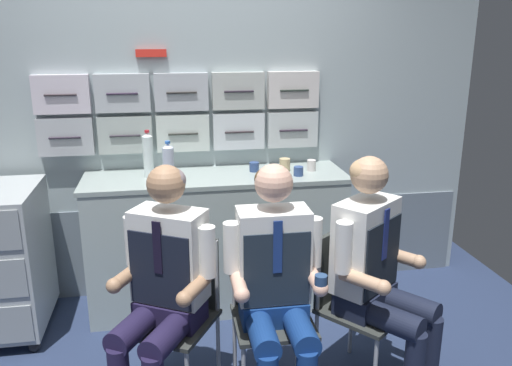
% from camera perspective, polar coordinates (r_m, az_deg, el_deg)
% --- Properties ---
extents(galley_bulkhead, '(4.20, 0.14, 2.15)m').
position_cam_1_polar(galley_bulkhead, '(3.76, -7.36, 3.59)').
color(galley_bulkhead, '#A4B4B8').
rests_on(galley_bulkhead, ground).
extents(galley_counter, '(1.75, 0.53, 0.94)m').
position_cam_1_polar(galley_counter, '(3.68, -4.20, -6.21)').
color(galley_counter, '#A3B2AE').
rests_on(galley_counter, ground).
extents(service_trolley, '(0.40, 0.65, 0.95)m').
position_cam_1_polar(service_trolley, '(3.66, -25.13, -7.30)').
color(service_trolley, black).
rests_on(service_trolley, ground).
extents(folding_chair_left, '(0.55, 0.55, 0.84)m').
position_cam_1_polar(folding_chair_left, '(2.86, -8.31, -12.30)').
color(folding_chair_left, '#A8AAAF').
rests_on(folding_chair_left, ground).
extents(crew_member_left, '(0.59, 0.68, 1.26)m').
position_cam_1_polar(crew_member_left, '(2.65, -10.12, -10.48)').
color(crew_member_left, black).
rests_on(crew_member_left, ground).
extents(folding_chair_center, '(0.40, 0.41, 0.84)m').
position_cam_1_polar(folding_chair_center, '(2.84, 1.50, -12.26)').
color(folding_chair_center, '#A8AAAF').
rests_on(folding_chair_center, ground).
extents(crew_member_center, '(0.50, 0.61, 1.26)m').
position_cam_1_polar(crew_member_center, '(2.62, 2.21, -10.53)').
color(crew_member_center, black).
rests_on(crew_member_center, ground).
extents(folding_chair_right, '(0.56, 0.56, 0.84)m').
position_cam_1_polar(folding_chair_right, '(2.96, 10.09, -11.26)').
color(folding_chair_right, '#A8AAAF').
rests_on(folding_chair_right, ground).
extents(crew_member_right, '(0.63, 0.68, 1.28)m').
position_cam_1_polar(crew_member_right, '(2.81, 13.06, -8.84)').
color(crew_member_right, black).
rests_on(crew_member_right, ground).
extents(water_bottle_short, '(0.07, 0.07, 0.28)m').
position_cam_1_polar(water_bottle_short, '(3.31, -9.44, 2.03)').
color(water_bottle_short, silver).
rests_on(water_bottle_short, galley_counter).
extents(sparkling_bottle_green, '(0.07, 0.07, 0.31)m').
position_cam_1_polar(sparkling_bottle_green, '(3.51, -11.59, 3.00)').
color(sparkling_bottle_green, silver).
rests_on(sparkling_bottle_green, galley_counter).
extents(coffee_cup_white, '(0.06, 0.06, 0.06)m').
position_cam_1_polar(coffee_cup_white, '(3.50, 4.61, 1.32)').
color(coffee_cup_white, navy).
rests_on(coffee_cup_white, galley_counter).
extents(paper_cup_tan, '(0.06, 0.06, 0.08)m').
position_cam_1_polar(paper_cup_tan, '(3.63, 6.02, 1.95)').
color(paper_cup_tan, silver).
rests_on(paper_cup_tan, galley_counter).
extents(espresso_cup_small, '(0.07, 0.07, 0.06)m').
position_cam_1_polar(espresso_cup_small, '(3.60, -0.20, 1.79)').
color(espresso_cup_small, navy).
rests_on(espresso_cup_small, galley_counter).
extents(paper_cup_blue, '(0.07, 0.07, 0.09)m').
position_cam_1_polar(paper_cup_blue, '(3.61, 3.13, 2.02)').
color(paper_cup_blue, tan).
rests_on(paper_cup_blue, galley_counter).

